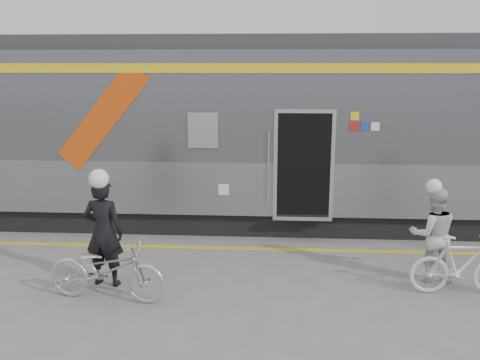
# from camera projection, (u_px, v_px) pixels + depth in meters

# --- Properties ---
(ground) EXTENTS (90.00, 90.00, 0.00)m
(ground) POSITION_uv_depth(u_px,v_px,m) (273.00, 298.00, 7.81)
(ground) COLOR slate
(ground) RESTS_ON ground
(train) EXTENTS (24.00, 3.17, 4.10)m
(train) POSITION_uv_depth(u_px,v_px,m) (204.00, 131.00, 11.54)
(train) COLOR black
(train) RESTS_ON ground
(safety_strip) EXTENTS (24.00, 0.12, 0.01)m
(safety_strip) POSITION_uv_depth(u_px,v_px,m) (273.00, 249.00, 9.90)
(safety_strip) COLOR yellow
(safety_strip) RESTS_ON ground
(man) EXTENTS (0.70, 0.50, 1.78)m
(man) POSITION_uv_depth(u_px,v_px,m) (104.00, 232.00, 8.13)
(man) COLOR black
(man) RESTS_ON ground
(bicycle_left) EXTENTS (1.93, 0.88, 0.98)m
(bicycle_left) POSITION_uv_depth(u_px,v_px,m) (106.00, 269.00, 7.67)
(bicycle_left) COLOR #B7BBC0
(bicycle_left) RESTS_ON ground
(woman) EXTENTS (0.77, 0.60, 1.58)m
(woman) POSITION_uv_depth(u_px,v_px,m) (433.00, 234.00, 8.34)
(woman) COLOR silver
(woman) RESTS_ON ground
(bicycle_right) EXTENTS (1.59, 0.46, 0.96)m
(bicycle_right) POSITION_uv_depth(u_px,v_px,m) (462.00, 265.00, 7.85)
(bicycle_right) COLOR silver
(bicycle_right) RESTS_ON ground
(helmet_man) EXTENTS (0.31, 0.31, 0.31)m
(helmet_man) POSITION_uv_depth(u_px,v_px,m) (100.00, 169.00, 7.90)
(helmet_man) COLOR white
(helmet_man) RESTS_ON man
(helmet_woman) EXTENTS (0.25, 0.25, 0.25)m
(helmet_woman) POSITION_uv_depth(u_px,v_px,m) (438.00, 180.00, 8.14)
(helmet_woman) COLOR white
(helmet_woman) RESTS_ON woman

